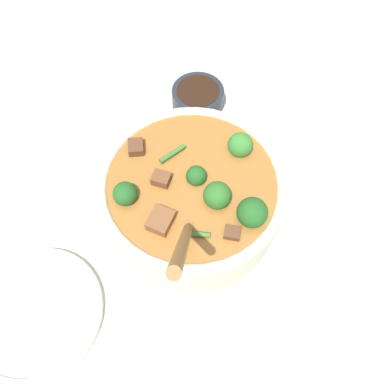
# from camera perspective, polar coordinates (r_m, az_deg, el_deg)

# --- Properties ---
(ground_plane) EXTENTS (4.00, 4.00, 0.00)m
(ground_plane) POSITION_cam_1_polar(r_m,az_deg,el_deg) (0.62, 0.00, -3.09)
(ground_plane) COLOR #ADBCAD
(stew_bowl) EXTENTS (0.28, 0.28, 0.30)m
(stew_bowl) POSITION_cam_1_polar(r_m,az_deg,el_deg) (0.57, 0.05, -0.48)
(stew_bowl) COLOR beige
(stew_bowl) RESTS_ON ground_plane
(condiment_bowl) EXTENTS (0.10, 0.10, 0.04)m
(condiment_bowl) POSITION_cam_1_polar(r_m,az_deg,el_deg) (0.74, 0.89, 14.26)
(condiment_bowl) COLOR #232833
(condiment_bowl) RESTS_ON ground_plane
(empty_plate) EXTENTS (0.19, 0.19, 0.02)m
(empty_plate) POSITION_cam_1_polar(r_m,az_deg,el_deg) (0.61, -22.85, -16.62)
(empty_plate) COLOR silver
(empty_plate) RESTS_ON ground_plane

